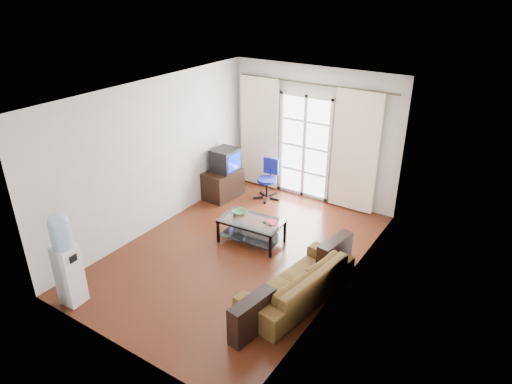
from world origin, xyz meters
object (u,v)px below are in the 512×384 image
crt_tv (224,160)px  task_chair (267,187)px  tv_stand (223,184)px  water_cooler (66,257)px  coffee_table (251,228)px  sofa (297,282)px

crt_tv → task_chair: (0.81, 0.39, -0.57)m
tv_stand → water_cooler: (0.25, -3.90, 0.46)m
water_cooler → task_chair: bearing=78.6°
coffee_table → crt_tv: 2.02m
tv_stand → water_cooler: water_cooler is taller
sofa → water_cooler: size_ratio=1.39×
tv_stand → task_chair: 0.93m
crt_tv → task_chair: crt_tv is taller
sofa → water_cooler: water_cooler is taller
sofa → crt_tv: crt_tv is taller
tv_stand → coffee_table: bearing=-33.5°
coffee_table → water_cooler: size_ratio=0.78×
tv_stand → task_chair: size_ratio=0.95×
sofa → coffee_table: size_ratio=1.78×
task_chair → water_cooler: bearing=-102.6°
task_chair → coffee_table: bearing=-72.6°
sofa → tv_stand: bearing=-117.1°
tv_stand → crt_tv: 0.53m
coffee_table → tv_stand: (-1.50, 1.18, 0.01)m
coffee_table → water_cooler: (-1.24, -2.72, 0.47)m
sofa → water_cooler: (-2.64, -1.81, 0.47)m
sofa → crt_tv: (-2.89, 2.17, 0.54)m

